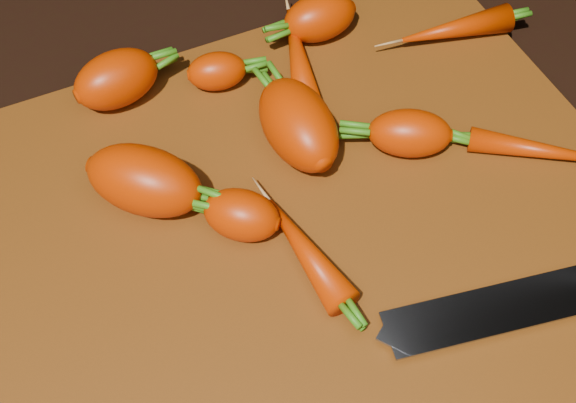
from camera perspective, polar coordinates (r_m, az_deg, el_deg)
name	(u,v)px	position (r m, az deg, el deg)	size (l,w,h in m)	color
ground	(294,240)	(0.58, 0.41, -2.74)	(2.00, 2.00, 0.01)	black
cutting_board	(294,231)	(0.57, 0.42, -2.14)	(0.50, 0.40, 0.01)	#7D3C0C
carrot_0	(116,79)	(0.64, -12.11, 8.50)	(0.07, 0.04, 0.04)	#CB2F00
carrot_1	(241,215)	(0.55, -3.33, -0.97)	(0.05, 0.04, 0.04)	#CB2F00
carrot_2	(144,181)	(0.57, -10.19, 1.48)	(0.09, 0.05, 0.05)	#CB2F00
carrot_3	(298,125)	(0.59, 0.73, 5.49)	(0.09, 0.05, 0.05)	#CB2F00
carrot_4	(320,17)	(0.69, 2.27, 12.96)	(0.06, 0.04, 0.04)	#CB2F00
carrot_5	(217,71)	(0.65, -5.08, 9.21)	(0.05, 0.03, 0.03)	#CB2F00
carrot_6	(410,133)	(0.60, 8.65, 4.82)	(0.06, 0.04, 0.04)	#CB2F00
carrot_7	(299,61)	(0.66, 0.77, 9.98)	(0.12, 0.03, 0.03)	#CB2F00
carrot_8	(543,151)	(0.63, 17.69, 3.47)	(0.11, 0.02, 0.02)	#CB2F00
carrot_9	(305,250)	(0.54, 1.24, -3.50)	(0.10, 0.02, 0.02)	#CB2F00
carrot_10	(456,29)	(0.70, 11.83, 11.93)	(0.10, 0.02, 0.02)	#CB2F00
knife	(551,296)	(0.56, 18.21, -6.43)	(0.31, 0.08, 0.02)	gray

